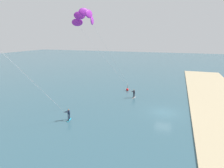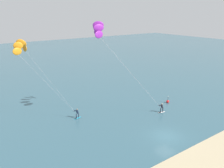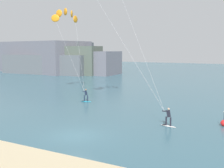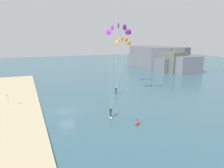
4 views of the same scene
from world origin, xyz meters
TOP-DOWN VIEW (x-y plane):
  - ground_plane at (0.00, 0.00)m, footprint 240.00×240.00m
  - kitesurfer_nearshore at (-3.35, 11.25)m, footprint 11.94×8.26m
  - kitesurfer_mid_water at (-13.63, 16.91)m, footprint 8.94×6.90m
  - marker_buoy at (9.91, 8.55)m, footprint 0.56×0.56m

SIDE VIEW (x-z plane):
  - ground_plane at x=0.00m, z-range 0.00..0.00m
  - marker_buoy at x=9.91m, z-range -0.39..0.99m
  - kitesurfer_mid_water at x=-13.63m, z-range 4.80..17.73m
  - kitesurfer_nearshore at x=-3.35m, z-range 5.95..21.41m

